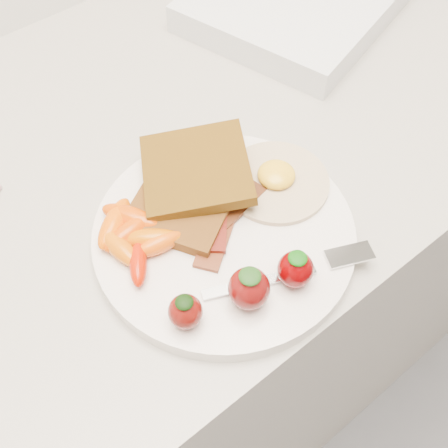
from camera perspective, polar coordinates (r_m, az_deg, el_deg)
counter at (r=1.04m, az=-6.76°, el=-10.29°), size 2.00×0.60×0.90m
plate at (r=0.58m, az=0.00°, el=-1.08°), size 0.27×0.27×0.02m
toast_lower at (r=0.58m, az=-4.27°, el=1.84°), size 0.13×0.13×0.01m
toast_upper at (r=0.60m, az=-2.86°, el=5.54°), size 0.15×0.15×0.03m
fried_egg at (r=0.61m, az=5.34°, el=4.50°), size 0.15×0.15×0.02m
bacon_strips at (r=0.58m, az=-0.36°, el=0.70°), size 0.12×0.11×0.01m
baby_carrots at (r=0.56m, az=-9.24°, el=-1.16°), size 0.08×0.11×0.02m
strawberries at (r=0.51m, az=2.55°, el=-6.45°), size 0.14×0.06×0.05m
fork at (r=0.55m, az=7.84°, el=-4.58°), size 0.17×0.08×0.00m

